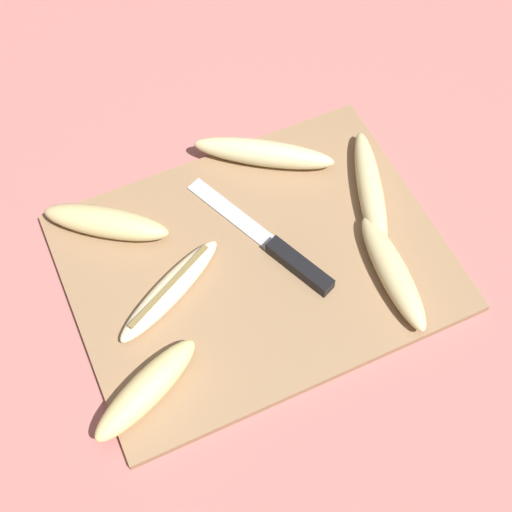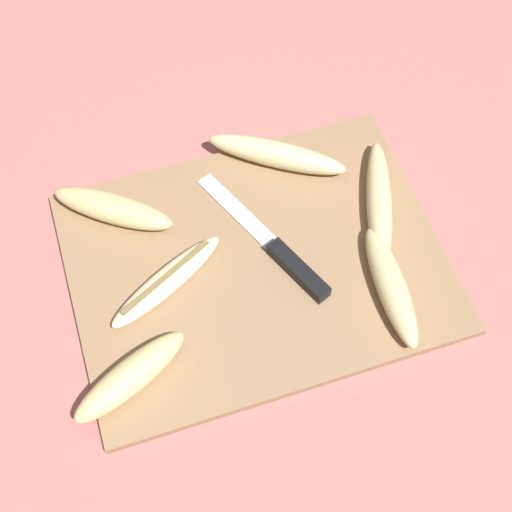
{
  "view_description": "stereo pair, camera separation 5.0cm",
  "coord_description": "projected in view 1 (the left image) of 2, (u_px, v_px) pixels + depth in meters",
  "views": [
    {
      "loc": [
        -0.18,
        -0.4,
        0.79
      ],
      "look_at": [
        0.0,
        0.0,
        0.02
      ],
      "focal_mm": 50.0,
      "sensor_mm": 36.0,
      "label": 1
    },
    {
      "loc": [
        -0.14,
        -0.42,
        0.79
      ],
      "look_at": [
        0.0,
        0.0,
        0.02
      ],
      "focal_mm": 50.0,
      "sensor_mm": 36.0,
      "label": 2
    }
  ],
  "objects": [
    {
      "name": "ground_plane",
      "position": [
        256.0,
        265.0,
        0.91
      ],
      "size": [
        4.0,
        4.0,
        0.0
      ],
      "primitive_type": "plane",
      "color": "#B76B66"
    },
    {
      "name": "cutting_board",
      "position": [
        256.0,
        262.0,
        0.9
      ],
      "size": [
        0.46,
        0.35,
        0.01
      ],
      "color": "#997551",
      "rests_on": "ground_plane"
    },
    {
      "name": "knife",
      "position": [
        284.0,
        255.0,
        0.89
      ],
      "size": [
        0.11,
        0.23,
        0.02
      ],
      "rotation": [
        0.0,
        0.0,
        0.4
      ],
      "color": "black",
      "rests_on": "cutting_board"
    },
    {
      "name": "banana_golden_short",
      "position": [
        146.0,
        389.0,
        0.79
      ],
      "size": [
        0.16,
        0.1,
        0.04
      ],
      "rotation": [
        0.0,
        0.0,
        5.14
      ],
      "color": "#EDD689",
      "rests_on": "cutting_board"
    },
    {
      "name": "banana_spotted_left",
      "position": [
        106.0,
        222.0,
        0.9
      ],
      "size": [
        0.16,
        0.13,
        0.03
      ],
      "rotation": [
        0.0,
        0.0,
        4.08
      ],
      "color": "#DBC684",
      "rests_on": "cutting_board"
    },
    {
      "name": "banana_pale_long",
      "position": [
        169.0,
        288.0,
        0.86
      ],
      "size": [
        0.17,
        0.11,
        0.02
      ],
      "rotation": [
        0.0,
        0.0,
        2.05
      ],
      "color": "beige",
      "rests_on": "cutting_board"
    },
    {
      "name": "banana_soft_right",
      "position": [
        263.0,
        153.0,
        0.96
      ],
      "size": [
        0.18,
        0.14,
        0.04
      ],
      "rotation": [
        0.0,
        0.0,
        0.97
      ],
      "color": "beige",
      "rests_on": "cutting_board"
    },
    {
      "name": "banana_ripe_center",
      "position": [
        371.0,
        192.0,
        0.93
      ],
      "size": [
        0.1,
        0.2,
        0.03
      ],
      "rotation": [
        0.0,
        0.0,
        2.78
      ],
      "color": "beige",
      "rests_on": "cutting_board"
    },
    {
      "name": "banana_mellow_near",
      "position": [
        393.0,
        272.0,
        0.87
      ],
      "size": [
        0.05,
        0.17,
        0.03
      ],
      "rotation": [
        0.0,
        0.0,
        3.06
      ],
      "color": "beige",
      "rests_on": "cutting_board"
    }
  ]
}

